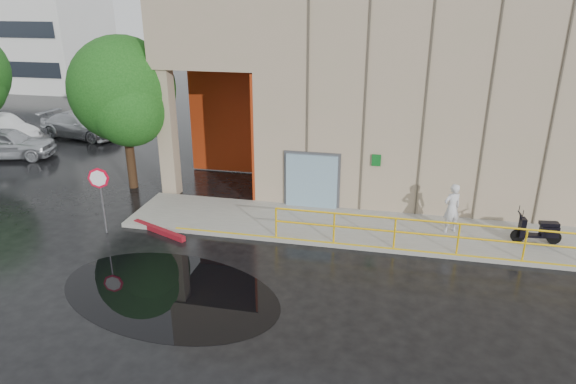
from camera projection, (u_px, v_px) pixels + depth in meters
name	position (u px, v px, depth m)	size (l,w,h in m)	color
ground	(267.00, 293.00, 13.97)	(120.00, 120.00, 0.00)	black
sidewalk	(415.00, 233.00, 17.26)	(20.00, 3.00, 0.15)	gray
building	(449.00, 80.00, 21.45)	(20.00, 10.17, 8.00)	tan
guardrail	(426.00, 235.00, 15.76)	(9.56, 0.06, 1.03)	yellow
person	(452.00, 208.00, 16.91)	(0.62, 0.41, 1.70)	silver
scooter	(539.00, 223.00, 16.17)	(1.57, 0.64, 1.20)	black
stop_sign	(100.00, 186.00, 16.82)	(0.69, 0.20, 2.34)	slate
red_curb	(159.00, 230.00, 17.44)	(2.40, 0.18, 0.18)	maroon
puddle	(169.00, 293.00, 13.98)	(6.52, 4.01, 0.01)	black
car_a	(6.00, 143.00, 25.06)	(1.80, 4.47, 1.52)	#BABDC2
car_b	(2.00, 129.00, 27.74)	(1.54, 4.41, 1.45)	silver
car_c	(81.00, 125.00, 28.73)	(1.95, 4.79, 1.39)	silver
tree_near	(124.00, 94.00, 19.96)	(4.15, 4.16, 6.18)	black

